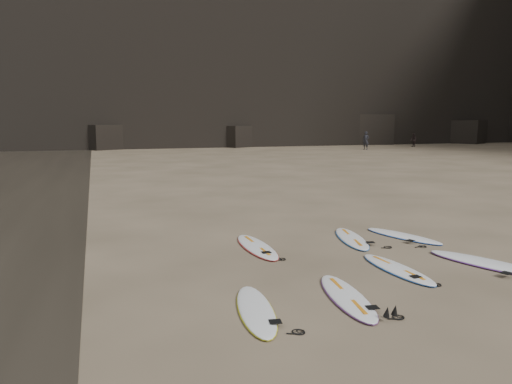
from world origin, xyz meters
The scene contains 10 objects.
ground centered at (0.00, 0.00, 0.00)m, with size 240.00×240.00×0.00m, color #897559.
surfboard_0 centered at (-4.31, -0.96, 0.04)m, with size 0.55×2.30×0.08m, color white.
surfboard_1 centered at (-2.61, -0.88, 0.04)m, with size 0.58×2.42×0.09m, color white.
surfboard_2 centered at (-0.84, 0.26, 0.04)m, with size 0.56×2.34×0.08m, color white.
surfboard_3 centered at (1.24, -0.07, 0.05)m, with size 0.67×2.79×0.10m, color white.
surfboard_5 centered at (-3.05, 2.86, 0.05)m, with size 0.61×2.54×0.09m, color white.
surfboard_6 centered at (-0.45, 2.91, 0.04)m, with size 0.58×2.44×0.09m, color white.
surfboard_7 centered at (0.99, 2.74, 0.04)m, with size 0.56×2.35×0.08m, color white.
person_a centered at (19.35, 36.21, 0.91)m, with size 0.67×0.44×1.83m, color black.
person_b centered at (26.82, 38.81, 0.77)m, with size 0.75×0.58×1.54m, color black.
Camera 1 is at (-6.69, -8.32, 3.12)m, focal length 35.00 mm.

